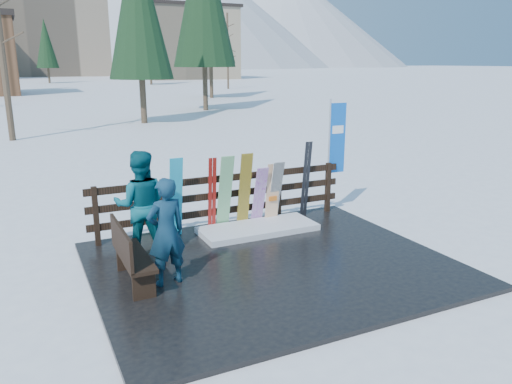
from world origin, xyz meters
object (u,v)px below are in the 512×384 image
snowboard_1 (225,193)px  snowboard_5 (273,193)px  rental_flag (335,142)px  snowboard_0 (176,198)px  bench (129,253)px  snowboard_2 (245,190)px  snowboard_3 (259,196)px  person_front (166,232)px  snowboard_4 (275,192)px  person_back (141,205)px

snowboard_1 → snowboard_5: snowboard_1 is taller
snowboard_1 → rental_flag: (2.86, 0.27, 0.81)m
snowboard_5 → snowboard_0: bearing=180.0°
bench → snowboard_2: size_ratio=0.92×
snowboard_1 → snowboard_3: (0.79, 0.00, -0.16)m
snowboard_3 → person_front: bearing=-142.0°
rental_flag → snowboard_4: bearing=-170.9°
snowboard_5 → person_front: size_ratio=0.77×
snowboard_0 → snowboard_2: bearing=0.0°
snowboard_0 → snowboard_2: 1.48m
rental_flag → snowboard_5: bearing=-171.2°
bench → snowboard_0: (1.30, 1.78, 0.30)m
snowboard_3 → snowboard_4: snowboard_4 is taller
snowboard_0 → snowboard_5: (2.14, -0.00, -0.16)m
snowboard_5 → person_back: size_ratio=0.69×
snowboard_3 → person_back: bearing=-165.2°
rental_flag → snowboard_0: bearing=-176.0°
bench → snowboard_4: snowboard_4 is taller
snowboard_3 → snowboard_4: bearing=-0.0°
bench → snowboard_3: (3.13, 1.78, 0.12)m
person_front → rental_flag: bearing=-163.6°
snowboard_1 → snowboard_5: (1.10, -0.00, -0.14)m
bench → snowboard_4: (3.51, 1.78, 0.17)m
snowboard_2 → person_back: (-2.32, -0.70, 0.16)m
snowboard_1 → person_back: person_back is taller
snowboard_4 → person_back: size_ratio=0.73×
snowboard_3 → snowboard_1: bearing=-180.0°
bench → snowboard_3: bearing=29.7°
person_back → snowboard_5: bearing=-150.7°
snowboard_1 → rental_flag: 2.98m
snowboard_0 → snowboard_2: size_ratio=1.02×
rental_flag → snowboard_3: bearing=-172.6°
bench → snowboard_3: size_ratio=1.14×
snowboard_5 → person_back: 3.08m
snowboard_0 → snowboard_5: size_ratio=1.25×
snowboard_2 → snowboard_3: size_ratio=1.23×
bench → snowboard_5: size_ratio=1.13×
snowboard_2 → snowboard_4: bearing=-0.0°
bench → rental_flag: bearing=21.5°
person_front → snowboard_3: bearing=-151.8°
snowboard_1 → snowboard_2: 0.44m
snowboard_4 → person_back: bearing=-167.0°
snowboard_2 → person_front: bearing=-138.0°
snowboard_4 → snowboard_5: snowboard_4 is taller
person_front → snowboard_2: bearing=-147.8°
rental_flag → person_back: size_ratio=1.35×
snowboard_0 → snowboard_1: snowboard_0 is taller
snowboard_3 → person_back: (-2.67, -0.70, 0.32)m
snowboard_3 → snowboard_4: 0.38m
snowboard_3 → bench: bearing=-150.3°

